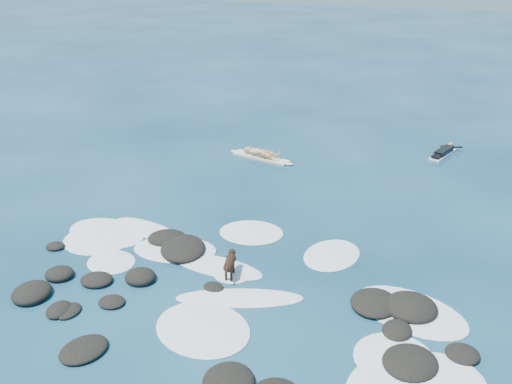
% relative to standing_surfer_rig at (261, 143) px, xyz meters
% --- Properties ---
extents(ground, '(160.00, 160.00, 0.00)m').
position_rel_standing_surfer_rig_xyz_m(ground, '(2.60, -9.73, -0.78)').
color(ground, '#0A2642').
rests_on(ground, ground).
extents(reef_rocks, '(13.87, 7.45, 0.49)m').
position_rel_standing_surfer_rig_xyz_m(reef_rocks, '(3.06, -11.47, -0.69)').
color(reef_rocks, black).
rests_on(reef_rocks, ground).
extents(breaking_foam, '(14.63, 8.64, 0.12)m').
position_rel_standing_surfer_rig_xyz_m(breaking_foam, '(2.80, -10.27, -0.77)').
color(breaking_foam, white).
rests_on(breaking_foam, ground).
extents(standing_surfer_rig, '(3.46, 1.29, 1.99)m').
position_rel_standing_surfer_rig_xyz_m(standing_surfer_rig, '(0.00, 0.00, 0.00)').
color(standing_surfer_rig, '#EDE8BE').
rests_on(standing_surfer_rig, ground).
extents(paddling_surfer_rig, '(1.47, 2.52, 0.44)m').
position_rel_standing_surfer_rig_xyz_m(paddling_surfer_rig, '(8.16, 3.43, -0.63)').
color(paddling_surfer_rig, white).
rests_on(paddling_surfer_rig, ground).
extents(dog, '(0.47, 1.21, 0.77)m').
position_rel_standing_surfer_rig_xyz_m(dog, '(2.53, -10.16, -0.27)').
color(dog, black).
rests_on(dog, ground).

